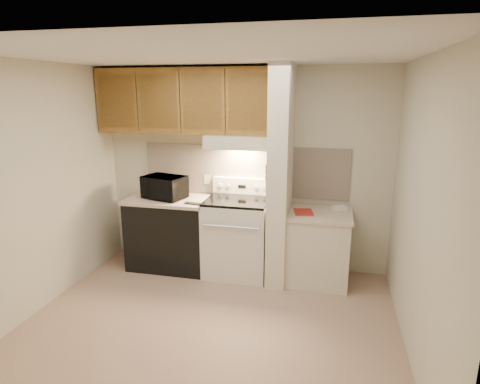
% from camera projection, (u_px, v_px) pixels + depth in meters
% --- Properties ---
extents(floor, '(3.60, 3.60, 0.00)m').
position_uv_depth(floor, '(210.00, 323.00, 3.93)').
color(floor, tan).
rests_on(floor, ground).
extents(ceiling, '(3.60, 3.60, 0.00)m').
position_uv_depth(ceiling, '(205.00, 54.00, 3.32)').
color(ceiling, white).
rests_on(ceiling, wall_back).
extents(wall_back, '(3.60, 2.50, 0.02)m').
position_uv_depth(wall_back, '(244.00, 169.00, 5.04)').
color(wall_back, beige).
rests_on(wall_back, floor).
extents(wall_left, '(0.02, 3.00, 2.50)m').
position_uv_depth(wall_left, '(36.00, 189.00, 4.02)').
color(wall_left, beige).
rests_on(wall_left, floor).
extents(wall_right, '(0.02, 3.00, 2.50)m').
position_uv_depth(wall_right, '(421.00, 213.00, 3.23)').
color(wall_right, beige).
rests_on(wall_right, floor).
extents(backsplash, '(2.60, 0.02, 0.63)m').
position_uv_depth(backsplash, '(244.00, 171.00, 5.03)').
color(backsplash, white).
rests_on(backsplash, wall_back).
extents(range_body, '(0.76, 0.65, 0.92)m').
position_uv_depth(range_body, '(238.00, 238.00, 4.91)').
color(range_body, silver).
rests_on(range_body, floor).
extents(oven_window, '(0.50, 0.01, 0.30)m').
position_uv_depth(oven_window, '(231.00, 244.00, 4.60)').
color(oven_window, black).
rests_on(oven_window, range_body).
extents(oven_handle, '(0.65, 0.02, 0.02)m').
position_uv_depth(oven_handle, '(230.00, 227.00, 4.51)').
color(oven_handle, silver).
rests_on(oven_handle, range_body).
extents(cooktop, '(0.74, 0.64, 0.03)m').
position_uv_depth(cooktop, '(238.00, 200.00, 4.79)').
color(cooktop, black).
rests_on(cooktop, range_body).
extents(range_backguard, '(0.76, 0.08, 0.20)m').
position_uv_depth(range_backguard, '(243.00, 186.00, 5.03)').
color(range_backguard, silver).
rests_on(range_backguard, range_body).
extents(range_display, '(0.10, 0.01, 0.04)m').
position_uv_depth(range_display, '(242.00, 186.00, 4.99)').
color(range_display, black).
rests_on(range_display, range_backguard).
extents(range_knob_left_outer, '(0.05, 0.02, 0.05)m').
position_uv_depth(range_knob_left_outer, '(220.00, 185.00, 5.05)').
color(range_knob_left_outer, silver).
rests_on(range_knob_left_outer, range_backguard).
extents(range_knob_left_inner, '(0.05, 0.02, 0.05)m').
position_uv_depth(range_knob_left_inner, '(228.00, 186.00, 5.03)').
color(range_knob_left_inner, silver).
rests_on(range_knob_left_inner, range_backguard).
extents(range_knob_right_inner, '(0.05, 0.02, 0.05)m').
position_uv_depth(range_knob_right_inner, '(256.00, 187.00, 4.95)').
color(range_knob_right_inner, silver).
rests_on(range_knob_right_inner, range_backguard).
extents(range_knob_right_outer, '(0.05, 0.02, 0.05)m').
position_uv_depth(range_knob_right_outer, '(264.00, 188.00, 4.93)').
color(range_knob_right_outer, silver).
rests_on(range_knob_right_outer, range_backguard).
extents(dishwasher_front, '(1.00, 0.63, 0.87)m').
position_uv_depth(dishwasher_front, '(171.00, 234.00, 5.11)').
color(dishwasher_front, black).
rests_on(dishwasher_front, floor).
extents(left_countertop, '(1.04, 0.67, 0.04)m').
position_uv_depth(left_countertop, '(169.00, 199.00, 5.00)').
color(left_countertop, beige).
rests_on(left_countertop, dishwasher_front).
extents(spoon_rest, '(0.24, 0.11, 0.02)m').
position_uv_depth(spoon_rest, '(194.00, 204.00, 4.72)').
color(spoon_rest, black).
rests_on(spoon_rest, left_countertop).
extents(teal_jar, '(0.09, 0.09, 0.09)m').
position_uv_depth(teal_jar, '(179.00, 190.00, 5.18)').
color(teal_jar, '#1B5A60').
rests_on(teal_jar, left_countertop).
extents(outlet, '(0.08, 0.01, 0.12)m').
position_uv_depth(outlet, '(207.00, 179.00, 5.16)').
color(outlet, beige).
rests_on(outlet, backsplash).
extents(microwave, '(0.58, 0.46, 0.28)m').
position_uv_depth(microwave, '(164.00, 187.00, 4.96)').
color(microwave, black).
rests_on(microwave, left_countertop).
extents(partition_pillar, '(0.22, 0.70, 2.50)m').
position_uv_depth(partition_pillar, '(281.00, 177.00, 4.60)').
color(partition_pillar, beige).
rests_on(partition_pillar, floor).
extents(pillar_trim, '(0.01, 0.70, 0.04)m').
position_uv_depth(pillar_trim, '(271.00, 172.00, 4.61)').
color(pillar_trim, brown).
rests_on(pillar_trim, partition_pillar).
extents(knife_strip, '(0.02, 0.42, 0.04)m').
position_uv_depth(knife_strip, '(269.00, 171.00, 4.56)').
color(knife_strip, black).
rests_on(knife_strip, partition_pillar).
extents(knife_blade_a, '(0.01, 0.03, 0.16)m').
position_uv_depth(knife_blade_a, '(266.00, 183.00, 4.44)').
color(knife_blade_a, silver).
rests_on(knife_blade_a, knife_strip).
extents(knife_handle_a, '(0.02, 0.02, 0.10)m').
position_uv_depth(knife_handle_a, '(266.00, 169.00, 4.41)').
color(knife_handle_a, black).
rests_on(knife_handle_a, knife_strip).
extents(knife_blade_b, '(0.01, 0.04, 0.18)m').
position_uv_depth(knife_blade_b, '(267.00, 182.00, 4.52)').
color(knife_blade_b, silver).
rests_on(knife_blade_b, knife_strip).
extents(knife_handle_b, '(0.02, 0.02, 0.10)m').
position_uv_depth(knife_handle_b, '(267.00, 168.00, 4.48)').
color(knife_handle_b, black).
rests_on(knife_handle_b, knife_strip).
extents(knife_blade_c, '(0.01, 0.04, 0.20)m').
position_uv_depth(knife_blade_c, '(268.00, 181.00, 4.59)').
color(knife_blade_c, silver).
rests_on(knife_blade_c, knife_strip).
extents(knife_handle_c, '(0.02, 0.02, 0.10)m').
position_uv_depth(knife_handle_c, '(268.00, 167.00, 4.54)').
color(knife_handle_c, black).
rests_on(knife_handle_c, knife_strip).
extents(knife_blade_d, '(0.01, 0.04, 0.16)m').
position_uv_depth(knife_blade_d, '(269.00, 178.00, 4.66)').
color(knife_blade_d, silver).
rests_on(knife_blade_d, knife_strip).
extents(knife_handle_d, '(0.02, 0.02, 0.10)m').
position_uv_depth(knife_handle_d, '(269.00, 166.00, 4.62)').
color(knife_handle_d, black).
rests_on(knife_handle_d, knife_strip).
extents(knife_blade_e, '(0.01, 0.04, 0.18)m').
position_uv_depth(knife_blade_e, '(270.00, 178.00, 4.73)').
color(knife_blade_e, silver).
rests_on(knife_blade_e, knife_strip).
extents(knife_handle_e, '(0.02, 0.02, 0.10)m').
position_uv_depth(knife_handle_e, '(271.00, 164.00, 4.70)').
color(knife_handle_e, black).
rests_on(knife_handle_e, knife_strip).
extents(oven_mitt, '(0.03, 0.09, 0.23)m').
position_uv_depth(oven_mitt, '(271.00, 177.00, 4.80)').
color(oven_mitt, gray).
rests_on(oven_mitt, partition_pillar).
extents(right_cab_base, '(0.70, 0.60, 0.81)m').
position_uv_depth(right_cab_base, '(318.00, 249.00, 4.70)').
color(right_cab_base, beige).
rests_on(right_cab_base, floor).
extents(right_countertop, '(0.74, 0.64, 0.04)m').
position_uv_depth(right_countertop, '(319.00, 214.00, 4.60)').
color(right_countertop, beige).
rests_on(right_countertop, right_cab_base).
extents(red_folder, '(0.26, 0.32, 0.01)m').
position_uv_depth(red_folder, '(304.00, 212.00, 4.60)').
color(red_folder, '#AF2B21').
rests_on(red_folder, right_countertop).
extents(white_box, '(0.19, 0.16, 0.04)m').
position_uv_depth(white_box, '(339.00, 208.00, 4.71)').
color(white_box, white).
rests_on(white_box, right_countertop).
extents(range_hood, '(0.78, 0.44, 0.15)m').
position_uv_depth(range_hood, '(240.00, 142.00, 4.74)').
color(range_hood, beige).
rests_on(range_hood, upper_cabinets).
extents(hood_lip, '(0.78, 0.04, 0.06)m').
position_uv_depth(hood_lip, '(236.00, 148.00, 4.55)').
color(hood_lip, beige).
rests_on(hood_lip, range_hood).
extents(upper_cabinets, '(2.18, 0.33, 0.77)m').
position_uv_depth(upper_cabinets, '(185.00, 101.00, 4.82)').
color(upper_cabinets, brown).
rests_on(upper_cabinets, wall_back).
extents(cab_door_a, '(0.46, 0.01, 0.63)m').
position_uv_depth(cab_door_a, '(117.00, 101.00, 4.85)').
color(cab_door_a, brown).
rests_on(cab_door_a, upper_cabinets).
extents(cab_gap_a, '(0.01, 0.01, 0.73)m').
position_uv_depth(cab_gap_a, '(137.00, 101.00, 4.79)').
color(cab_gap_a, black).
rests_on(cab_gap_a, upper_cabinets).
extents(cab_door_b, '(0.46, 0.01, 0.63)m').
position_uv_depth(cab_door_b, '(158.00, 101.00, 4.73)').
color(cab_door_b, brown).
rests_on(cab_door_b, upper_cabinets).
extents(cab_gap_b, '(0.01, 0.01, 0.73)m').
position_uv_depth(cab_gap_b, '(180.00, 102.00, 4.67)').
color(cab_gap_b, black).
rests_on(cab_gap_b, upper_cabinets).
extents(cab_door_c, '(0.46, 0.01, 0.63)m').
position_uv_depth(cab_door_c, '(202.00, 102.00, 4.61)').
color(cab_door_c, brown).
rests_on(cab_door_c, upper_cabinets).
extents(cab_gap_c, '(0.01, 0.01, 0.73)m').
position_uv_depth(cab_gap_c, '(225.00, 102.00, 4.55)').
color(cab_gap_c, black).
rests_on(cab_gap_c, upper_cabinets).
extents(cab_door_d, '(0.46, 0.01, 0.63)m').
position_uv_depth(cab_door_d, '(249.00, 102.00, 4.49)').
color(cab_door_d, brown).
rests_on(cab_door_d, upper_cabinets).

